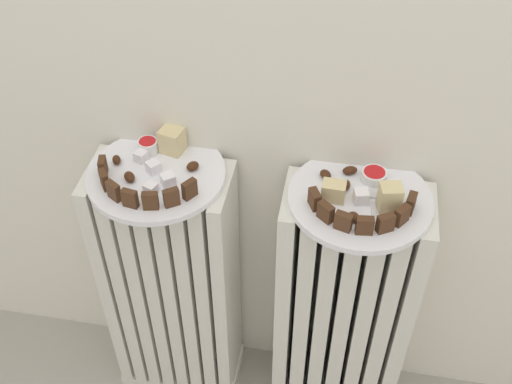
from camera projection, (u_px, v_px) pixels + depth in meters
name	position (u px, v px, depth m)	size (l,w,h in m)	color
radiator_left	(173.00, 288.00, 1.41)	(0.29, 0.15, 0.67)	silver
radiator_right	(342.00, 313.00, 1.36)	(0.29, 0.15, 0.67)	silver
plate_left	(156.00, 175.00, 1.17)	(0.26, 0.26, 0.01)	white
plate_right	(360.00, 199.00, 1.12)	(0.26, 0.26, 0.01)	white
dark_cake_slice_left_0	(103.00, 167.00, 1.15)	(0.03, 0.01, 0.04)	#472B19
dark_cake_slice_left_1	(104.00, 180.00, 1.13)	(0.03, 0.01, 0.04)	#472B19
dark_cake_slice_left_2	(114.00, 191.00, 1.10)	(0.03, 0.01, 0.04)	#472B19
dark_cake_slice_left_3	(130.00, 199.00, 1.09)	(0.03, 0.01, 0.04)	#472B19
dark_cake_slice_left_4	(150.00, 201.00, 1.08)	(0.03, 0.01, 0.04)	#472B19
dark_cake_slice_left_5	(171.00, 198.00, 1.09)	(0.03, 0.01, 0.04)	#472B19
dark_cake_slice_left_6	(190.00, 189.00, 1.11)	(0.03, 0.01, 0.04)	#472B19
marble_cake_slice_left_0	(172.00, 140.00, 1.20)	(0.04, 0.04, 0.05)	beige
turkish_delight_left_0	(153.00, 167.00, 1.16)	(0.02, 0.02, 0.02)	white
turkish_delight_left_1	(141.00, 156.00, 1.18)	(0.02, 0.02, 0.02)	white
turkish_delight_left_2	(168.00, 180.00, 1.13)	(0.02, 0.02, 0.02)	white
turkish_delight_left_3	(151.00, 189.00, 1.12)	(0.02, 0.02, 0.02)	white
medjool_date_left_0	(129.00, 177.00, 1.15)	(0.03, 0.02, 0.01)	#3D1E0F
medjool_date_left_1	(193.00, 166.00, 1.17)	(0.03, 0.02, 0.02)	#3D1E0F
medjool_date_left_2	(116.00, 160.00, 1.18)	(0.02, 0.02, 0.02)	#3D1E0F
jam_bowl_left	(148.00, 146.00, 1.20)	(0.04, 0.04, 0.03)	white
dark_cake_slice_right_0	(314.00, 199.00, 1.09)	(0.03, 0.01, 0.03)	#472B19
dark_cake_slice_right_1	(326.00, 212.00, 1.07)	(0.03, 0.01, 0.03)	#472B19
dark_cake_slice_right_2	(343.00, 221.00, 1.05)	(0.03, 0.01, 0.03)	#472B19
dark_cake_slice_right_3	(365.00, 226.00, 1.04)	(0.03, 0.01, 0.03)	#472B19
dark_cake_slice_right_4	(385.00, 223.00, 1.05)	(0.03, 0.01, 0.03)	#472B19
dark_cake_slice_right_5	(402.00, 215.00, 1.06)	(0.03, 0.01, 0.03)	#472B19
dark_cake_slice_right_6	(411.00, 203.00, 1.08)	(0.03, 0.01, 0.03)	#472B19
marble_cake_slice_right_0	(390.00, 198.00, 1.08)	(0.04, 0.03, 0.05)	beige
marble_cake_slice_right_1	(334.00, 191.00, 1.10)	(0.04, 0.03, 0.04)	beige
turkish_delight_right_0	(394.00, 187.00, 1.12)	(0.02, 0.02, 0.02)	white
turkish_delight_right_1	(361.00, 196.00, 1.10)	(0.03, 0.03, 0.03)	white
medjool_date_right_0	(354.00, 217.00, 1.07)	(0.02, 0.02, 0.01)	#3D1E0F
medjool_date_right_1	(325.00, 174.00, 1.15)	(0.02, 0.02, 0.01)	#3D1E0F
medjool_date_right_2	(350.00, 170.00, 1.16)	(0.03, 0.02, 0.02)	#3D1E0F
medjool_date_right_3	(346.00, 185.00, 1.13)	(0.02, 0.02, 0.02)	#3D1E0F
jam_bowl_right	(374.00, 175.00, 1.15)	(0.05, 0.05, 0.02)	white
fork	(373.00, 204.00, 1.10)	(0.02, 0.09, 0.00)	silver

